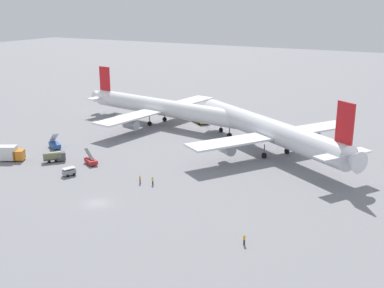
% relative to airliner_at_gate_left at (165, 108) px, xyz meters
% --- Properties ---
extents(ground_plane, '(600.00, 600.00, 0.00)m').
position_rel_airliner_at_gate_left_xyz_m(ground_plane, '(19.35, -54.98, -5.10)').
color(ground_plane, gray).
extents(airliner_at_gate_left, '(60.23, 47.60, 15.26)m').
position_rel_airliner_at_gate_left_xyz_m(airliner_at_gate_left, '(0.00, 0.00, 0.00)').
color(airliner_at_gate_left, white).
rests_on(airliner_at_gate_left, ground).
extents(airliner_being_pushed, '(50.99, 41.42, 16.74)m').
position_rel_airliner_at_gate_left_xyz_m(airliner_being_pushed, '(35.96, -10.90, 0.58)').
color(airliner_being_pushed, silver).
rests_on(airliner_being_pushed, ground).
extents(pushback_tug, '(8.61, 7.05, 2.87)m').
position_rel_airliner_at_gate_left_xyz_m(pushback_tug, '(7.74, 7.49, -3.88)').
color(pushback_tug, gold).
rests_on(pushback_tug, ground).
extents(gse_catering_truck_tall, '(6.27, 4.95, 3.50)m').
position_rel_airliner_at_gate_left_xyz_m(gse_catering_truck_tall, '(-13.77, -45.27, -3.34)').
color(gse_catering_truck_tall, orange).
rests_on(gse_catering_truck_tall, ground).
extents(gse_belt_loader_portside, '(4.89, 3.54, 3.02)m').
position_rel_airliner_at_gate_left_xyz_m(gse_belt_loader_portside, '(4.04, -38.40, -4.28)').
color(gse_belt_loader_portside, red).
rests_on(gse_belt_loader_portside, ground).
extents(gse_stair_truck_yellow, '(4.88, 4.06, 4.06)m').
position_rel_airliner_at_gate_left_xyz_m(gse_stair_truck_yellow, '(-12.04, -33.01, -4.08)').
color(gse_stair_truck_yellow, '#2D5199').
rests_on(gse_stair_truck_yellow, ground).
extents(gse_fuel_bowser_stubby, '(4.58, 4.97, 2.40)m').
position_rel_airliner_at_gate_left_xyz_m(gse_fuel_bowser_stubby, '(-4.39, -40.99, -3.77)').
color(gse_fuel_bowser_stubby, '#666B4C').
rests_on(gse_fuel_bowser_stubby, ground).
extents(gse_baggage_cart_trailing, '(2.44, 3.11, 1.71)m').
position_rel_airliner_at_gate_left_xyz_m(gse_baggage_cart_trailing, '(4.84, -46.35, -4.24)').
color(gse_baggage_cart_trailing, gray).
rests_on(gse_baggage_cart_trailing, ground).
extents(ground_crew_marshaller_foreground, '(0.36, 0.36, 1.72)m').
position_rel_airliner_at_gate_left_xyz_m(ground_crew_marshaller_foreground, '(48.99, -56.52, -4.21)').
color(ground_crew_marshaller_foreground, black).
rests_on(ground_crew_marshaller_foreground, ground).
extents(ground_crew_wing_walker_right, '(0.50, 0.36, 1.73)m').
position_rel_airliner_at_gate_left_xyz_m(ground_crew_wing_walker_right, '(23.33, -42.49, -4.19)').
color(ground_crew_wing_walker_right, black).
rests_on(ground_crew_wing_walker_right, ground).
extents(ground_crew_ramp_agent_by_cones, '(0.36, 0.36, 1.63)m').
position_rel_airliner_at_gate_left_xyz_m(ground_crew_ramp_agent_by_cones, '(20.63, -43.02, -4.26)').
color(ground_crew_ramp_agent_by_cones, '#4C4C51').
rests_on(ground_crew_ramp_agent_by_cones, ground).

